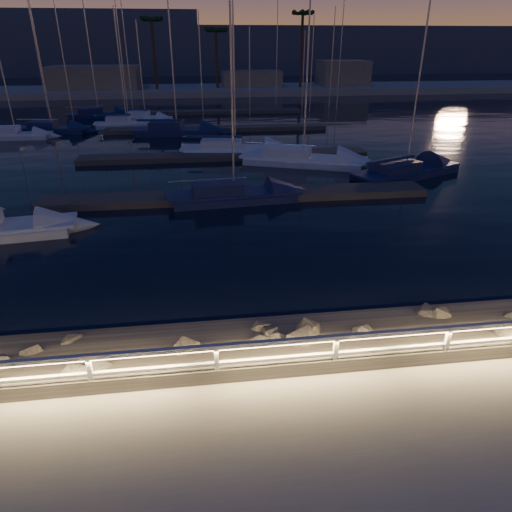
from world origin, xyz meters
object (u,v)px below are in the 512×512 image
at_px(sailboat_e, 14,134).
at_px(sailboat_f, 230,194).
at_px(sailboat_j, 51,128).
at_px(sailboat_m, 144,117).
at_px(sailboat_d, 404,170).
at_px(sailboat_k, 175,130).
at_px(guard_rail, 294,348).
at_px(sailboat_g, 233,149).
at_px(sailboat_h, 300,158).
at_px(sailboat_n, 97,114).
at_px(sailboat_i, 125,123).

xyz_separation_m(sailboat_e, sailboat_f, (18.37, -20.61, 0.03)).
height_order(sailboat_j, sailboat_m, sailboat_j).
bearing_deg(sailboat_e, sailboat_d, -28.41).
height_order(sailboat_f, sailboat_k, sailboat_k).
distance_m(guard_rail, sailboat_m, 46.12).
distance_m(sailboat_g, sailboat_m, 19.98).
xyz_separation_m(sailboat_f, sailboat_h, (5.74, 7.88, 0.01)).
bearing_deg(guard_rail, sailboat_j, 112.53).
height_order(sailboat_j, sailboat_n, sailboat_n).
distance_m(sailboat_j, sailboat_k, 12.47).
relative_size(sailboat_d, sailboat_h, 0.91).
relative_size(guard_rail, sailboat_i, 3.89).
relative_size(sailboat_e, sailboat_k, 0.74).
bearing_deg(sailboat_m, sailboat_f, -53.56).
distance_m(sailboat_g, sailboat_i, 17.14).
distance_m(sailboat_g, sailboat_n, 25.61).
distance_m(sailboat_d, sailboat_i, 30.21).
bearing_deg(sailboat_j, sailboat_n, 82.67).
bearing_deg(sailboat_m, sailboat_d, -30.97).
height_order(sailboat_g, sailboat_m, sailboat_g).
distance_m(guard_rail, sailboat_h, 24.21).
distance_m(guard_rail, sailboat_e, 40.87).
distance_m(sailboat_d, sailboat_f, 12.48).
distance_m(sailboat_h, sailboat_k, 15.94).
distance_m(sailboat_f, sailboat_k, 21.04).
relative_size(sailboat_f, sailboat_n, 1.01).
bearing_deg(sailboat_h, sailboat_n, 149.02).
height_order(sailboat_h, sailboat_j, sailboat_h).
xyz_separation_m(sailboat_k, sailboat_n, (-9.42, 12.23, -0.01)).
bearing_deg(sailboat_e, sailboat_m, 40.56).
height_order(sailboat_f, sailboat_m, sailboat_f).
relative_size(sailboat_f, sailboat_i, 1.12).
relative_size(guard_rail, sailboat_h, 2.86).
bearing_deg(sailboat_h, sailboat_g, 162.85).
bearing_deg(sailboat_i, sailboat_m, 66.59).
bearing_deg(sailboat_f, guard_rail, -93.77).
xyz_separation_m(sailboat_d, sailboat_i, (-20.89, 21.82, 0.00)).
distance_m(sailboat_e, sailboat_h, 27.27).
relative_size(sailboat_e, sailboat_i, 0.93).
height_order(sailboat_h, sailboat_k, sailboat_h).
relative_size(sailboat_g, sailboat_k, 1.03).
height_order(sailboat_e, sailboat_f, sailboat_f).
bearing_deg(sailboat_f, sailboat_j, 119.03).
distance_m(sailboat_e, sailboat_k, 14.65).
xyz_separation_m(guard_rail, sailboat_k, (-4.08, 36.41, -0.94)).
distance_m(sailboat_e, sailboat_j, 3.78).
relative_size(sailboat_e, sailboat_m, 1.03).
xyz_separation_m(sailboat_e, sailboat_k, (14.65, 0.10, 0.04)).
bearing_deg(sailboat_h, sailboat_m, 143.05).
xyz_separation_m(sailboat_h, sailboat_j, (-21.63, 15.58, -0.03)).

